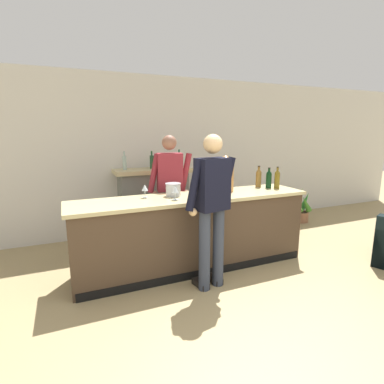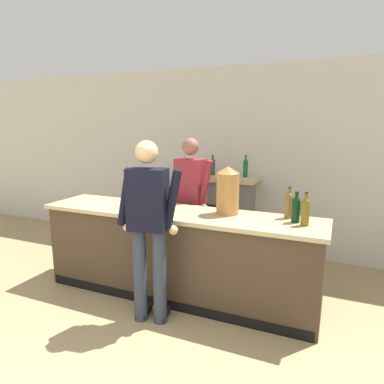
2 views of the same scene
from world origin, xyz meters
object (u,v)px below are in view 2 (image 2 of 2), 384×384
(person_bartender, at_px, (190,200))
(fireplace_stone, at_px, (214,213))
(person_customer, at_px, (149,225))
(wine_bottle_rose_blush, at_px, (289,204))
(wine_glass_near_bucket, at_px, (136,194))
(wine_bottle_port_short, at_px, (305,211))
(wine_glass_back_row, at_px, (173,205))
(copper_dispenser, at_px, (228,190))
(wine_glass_by_dispenser, at_px, (148,200))
(ice_bucket_steel, at_px, (162,200))
(wine_bottle_riesling_slim, at_px, (296,209))

(person_bartender, bearing_deg, fireplace_stone, 90.10)
(person_customer, relative_size, wine_bottle_rose_blush, 5.55)
(person_customer, distance_m, wine_glass_near_bucket, 0.92)
(wine_bottle_port_short, bearing_deg, wine_glass_back_row, -171.84)
(copper_dispenser, bearing_deg, person_customer, -128.75)
(fireplace_stone, xyz_separation_m, wine_glass_by_dispenser, (-0.18, -1.62, 0.50))
(person_bartender, relative_size, copper_dispenser, 3.48)
(ice_bucket_steel, bearing_deg, wine_glass_by_dispenser, -103.25)
(person_bartender, relative_size, wine_bottle_rose_blush, 5.48)
(copper_dispenser, relative_size, wine_bottle_riesling_slim, 1.66)
(person_customer, bearing_deg, person_bartender, 94.23)
(wine_glass_back_row, bearing_deg, person_bartender, 100.78)
(wine_bottle_riesling_slim, bearing_deg, wine_bottle_port_short, -38.09)
(fireplace_stone, distance_m, copper_dispenser, 1.64)
(fireplace_stone, xyz_separation_m, wine_bottle_rose_blush, (1.26, -1.29, 0.53))
(ice_bucket_steel, xyz_separation_m, wine_bottle_riesling_slim, (1.47, -0.04, 0.05))
(wine_glass_by_dispenser, bearing_deg, person_customer, -58.80)
(ice_bucket_steel, relative_size, wine_glass_back_row, 1.25)
(wine_bottle_rose_blush, xyz_separation_m, wine_glass_near_bucket, (-1.75, -0.06, -0.02))
(wine_bottle_rose_blush, bearing_deg, person_customer, -146.67)
(person_bartender, height_order, wine_bottle_rose_blush, person_bartender)
(copper_dispenser, distance_m, wine_bottle_port_short, 0.81)
(person_customer, height_order, wine_bottle_port_short, person_customer)
(wine_bottle_rose_blush, relative_size, wine_glass_by_dispenser, 1.91)
(wine_bottle_rose_blush, distance_m, wine_glass_near_bucket, 1.75)
(fireplace_stone, distance_m, wine_bottle_port_short, 2.14)
(copper_dispenser, distance_m, wine_bottle_rose_blush, 0.63)
(fireplace_stone, xyz_separation_m, copper_dispenser, (0.64, -1.37, 0.64))
(ice_bucket_steel, relative_size, wine_glass_near_bucket, 1.21)
(wine_glass_by_dispenser, height_order, wine_glass_back_row, wine_glass_by_dispenser)
(wine_glass_near_bucket, bearing_deg, ice_bucket_steel, -5.42)
(wine_bottle_port_short, height_order, wine_glass_back_row, wine_bottle_port_short)
(person_customer, bearing_deg, wine_bottle_port_short, 22.76)
(person_customer, distance_m, copper_dispenser, 0.92)
(person_bartender, distance_m, wine_glass_near_bucket, 0.69)
(person_customer, xyz_separation_m, wine_glass_by_dispenser, (-0.27, 0.45, 0.12))
(wine_glass_near_bucket, bearing_deg, wine_bottle_rose_blush, 2.03)
(fireplace_stone, relative_size, copper_dispenser, 2.96)
(copper_dispenser, distance_m, wine_glass_near_bucket, 1.14)
(wine_bottle_port_short, distance_m, wine_glass_by_dispenser, 1.62)
(wine_bottle_riesling_slim, distance_m, wine_glass_by_dispenser, 1.54)
(wine_glass_by_dispenser, distance_m, wine_glass_near_bucket, 0.41)
(copper_dispenser, xyz_separation_m, wine_glass_by_dispenser, (-0.82, -0.24, -0.13))
(copper_dispenser, xyz_separation_m, wine_bottle_port_short, (0.79, -0.12, -0.11))
(wine_bottle_rose_blush, bearing_deg, wine_bottle_riesling_slim, -56.91)
(person_customer, bearing_deg, ice_bucket_steel, 107.83)
(copper_dispenser, height_order, ice_bucket_steel, copper_dispenser)
(wine_glass_near_bucket, bearing_deg, copper_dispenser, -0.90)
(fireplace_stone, bearing_deg, wine_bottle_riesling_slim, -46.61)
(wine_bottle_port_short, xyz_separation_m, wine_glass_back_row, (-1.28, -0.18, -0.03))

